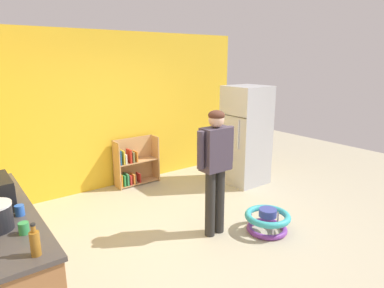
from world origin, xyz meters
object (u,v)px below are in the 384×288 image
at_px(refrigerator, 246,135).
at_px(kitchen_counter, 1,256).
at_px(standing_person, 216,162).
at_px(banana_bunch, 2,189).
at_px(bookshelf, 133,165).
at_px(green_cup, 24,228).
at_px(blue_cup, 20,210).
at_px(teal_cup, 3,180).
at_px(amber_bottle, 35,243).
at_px(baby_walker, 267,220).

bearing_deg(refrigerator, kitchen_counter, -168.26).
distance_m(standing_person, banana_bunch, 2.39).
bearing_deg(bookshelf, banana_bunch, -146.57).
distance_m(bookshelf, banana_bunch, 2.76).
bearing_deg(standing_person, refrigerator, 33.44).
bearing_deg(kitchen_counter, standing_person, -6.25).
bearing_deg(green_cup, banana_bunch, 89.99).
height_order(green_cup, blue_cup, same).
bearing_deg(bookshelf, blue_cup, -135.19).
height_order(standing_person, teal_cup, standing_person).
distance_m(standing_person, amber_bottle, 2.36).
xyz_separation_m(bookshelf, teal_cup, (-2.21, -1.26, 0.58)).
distance_m(kitchen_counter, banana_bunch, 0.71).
bearing_deg(bookshelf, baby_walker, -77.04).
bearing_deg(standing_person, bookshelf, 90.35).
height_order(amber_bottle, green_cup, amber_bottle).
relative_size(teal_cup, green_cup, 1.00).
bearing_deg(refrigerator, bookshelf, 146.15).
height_order(teal_cup, blue_cup, same).
distance_m(baby_walker, blue_cup, 2.96).
xyz_separation_m(kitchen_counter, teal_cup, (0.19, 0.73, 0.50)).
height_order(banana_bunch, blue_cup, blue_cup).
relative_size(banana_bunch, blue_cup, 1.64).
xyz_separation_m(refrigerator, amber_bottle, (-3.95, -1.80, 0.11)).
bearing_deg(amber_bottle, green_cup, 90.85).
distance_m(refrigerator, bookshelf, 2.12).
bearing_deg(bookshelf, standing_person, -89.65).
bearing_deg(baby_walker, banana_bunch, 157.98).
xyz_separation_m(kitchen_counter, green_cup, (0.14, -0.58, 0.50)).
relative_size(teal_cup, blue_cup, 1.00).
bearing_deg(blue_cup, teal_cup, 89.53).
distance_m(banana_bunch, teal_cup, 0.23).
bearing_deg(refrigerator, standing_person, -146.56).
height_order(baby_walker, amber_bottle, amber_bottle).
distance_m(kitchen_counter, teal_cup, 0.91).
relative_size(banana_bunch, amber_bottle, 0.63).
height_order(standing_person, green_cup, standing_person).
height_order(baby_walker, teal_cup, teal_cup).
relative_size(kitchen_counter, green_cup, 23.11).
bearing_deg(teal_cup, amber_bottle, -91.34).
relative_size(refrigerator, banana_bunch, 11.42).
bearing_deg(green_cup, bookshelf, 48.77).
bearing_deg(teal_cup, baby_walker, -26.17).
relative_size(kitchen_counter, amber_bottle, 8.93).
xyz_separation_m(kitchen_counter, banana_bunch, (0.14, 0.51, 0.48)).
bearing_deg(banana_bunch, refrigerator, 4.97).
relative_size(refrigerator, teal_cup, 18.74).
xyz_separation_m(standing_person, blue_cup, (-2.23, 0.06, -0.04)).
distance_m(banana_bunch, blue_cup, 0.71).
bearing_deg(standing_person, green_cup, -172.17).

